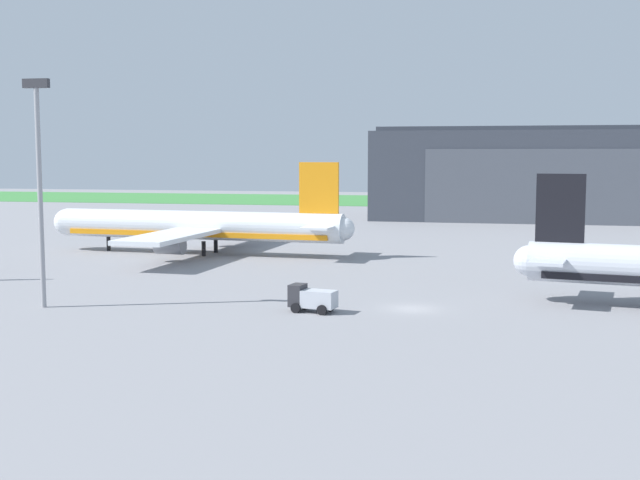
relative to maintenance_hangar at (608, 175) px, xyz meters
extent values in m
plane|color=gray|center=(-30.27, -107.35, -9.30)|extent=(440.00, 440.00, 0.00)
cube|color=#3F8840|center=(-30.27, 60.55, -9.26)|extent=(440.00, 56.00, 0.08)
cube|color=#383D47|center=(0.00, 0.09, -0.14)|extent=(96.67, 29.49, 18.32)
cube|color=#4C515B|center=(0.00, -14.80, -1.97)|extent=(73.47, 0.30, 14.66)
cube|color=#383D47|center=(0.00, 0.09, 9.62)|extent=(96.67, 7.08, 1.20)
cylinder|color=silver|center=(-62.82, -73.37, -5.35)|extent=(40.98, 6.56, 3.92)
sphere|color=silver|center=(-83.18, -72.04, -5.35)|extent=(3.77, 3.77, 3.77)
sphere|color=silver|center=(-42.46, -74.69, -5.35)|extent=(3.06, 3.06, 3.06)
cube|color=orange|center=(-62.82, -73.37, -6.43)|extent=(37.72, 6.39, 0.69)
cube|color=orange|center=(-45.71, -74.48, -0.05)|extent=(5.32, 0.74, 6.67)
cube|color=silver|center=(-44.71, -71.59, -4.96)|extent=(4.02, 5.72, 0.28)
cube|color=silver|center=(-45.09, -77.47, -4.96)|extent=(4.02, 5.72, 0.28)
cube|color=silver|center=(-61.33, -63.06, -5.84)|extent=(7.72, 19.00, 0.56)
cube|color=silver|center=(-62.68, -83.78, -5.84)|extent=(7.72, 19.00, 0.56)
cylinder|color=gray|center=(-62.22, -64.49, -7.22)|extent=(3.86, 2.40, 2.16)
cylinder|color=gray|center=(-63.38, -82.24, -7.22)|extent=(3.86, 2.40, 2.16)
cylinder|color=black|center=(-76.66, -72.47, -8.31)|extent=(0.56, 0.56, 1.99)
cylinder|color=black|center=(-61.05, -71.42, -8.31)|extent=(0.56, 0.56, 1.99)
cylinder|color=black|center=(-61.32, -75.53, -8.31)|extent=(0.56, 0.56, 1.99)
sphere|color=silver|center=(-20.07, -100.83, -5.55)|extent=(2.87, 2.87, 2.87)
cube|color=black|center=(-17.44, -101.28, -0.58)|extent=(4.34, 1.12, 6.26)
cube|color=silver|center=(-18.57, -103.91, -5.18)|extent=(3.82, 5.59, 0.28)
cube|color=silver|center=(-17.63, -98.43, -5.18)|extent=(3.82, 5.59, 0.28)
cube|color=#2D2D33|center=(-39.99, -110.31, -7.91)|extent=(1.45, 1.93, 1.92)
cube|color=#B7BCC6|center=(-37.99, -110.67, -8.12)|extent=(3.17, 2.25, 1.49)
cylinder|color=black|center=(-39.58, -109.40, -8.87)|extent=(0.90, 0.41, 0.87)
cylinder|color=black|center=(-39.93, -111.30, -8.87)|extent=(0.90, 0.41, 0.87)
cylinder|color=black|center=(-37.19, -109.84, -8.87)|extent=(0.90, 0.41, 0.87)
cylinder|color=black|center=(-37.54, -111.74, -8.87)|extent=(0.90, 0.41, 0.87)
cylinder|color=#99999E|center=(-62.57, -113.37, 0.37)|extent=(0.44, 0.44, 19.34)
cube|color=#333338|center=(-62.57, -113.37, 10.44)|extent=(2.40, 0.50, 0.80)
camera|label=1|loc=(-23.59, -178.37, 4.31)|focal=45.70mm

